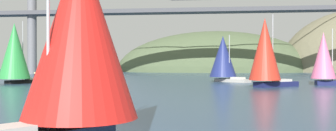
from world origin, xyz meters
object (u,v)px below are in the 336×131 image
Objects in this scene: sailboat_yellow_sail at (81,57)px; channel_buoy at (35,88)px; sailboat_red_spinnaker at (78,36)px; sailboat_scarlet_sail at (266,51)px; sailboat_navy_sail at (223,57)px; sailboat_green_sail at (15,52)px; sailboat_pink_spinnaker at (325,58)px.

sailboat_yellow_sail reaches higher than channel_buoy.
sailboat_red_spinnaker reaches higher than sailboat_yellow_sail.
sailboat_scarlet_sail is at bearing -17.55° from sailboat_yellow_sail.
channel_buoy is (1.47, -21.39, -4.22)m from sailboat_yellow_sail.
sailboat_yellow_sail is 21.85m from channel_buoy.
sailboat_navy_sail is 37.64m from sailboat_green_sail.
sailboat_green_sail reaches higher than channel_buoy.
sailboat_green_sail is at bearing 174.04° from sailboat_scarlet_sail.
channel_buoy is at bearing 119.06° from sailboat_red_spinnaker.
sailboat_green_sail is 19.96m from channel_buoy.
sailboat_scarlet_sail is at bearing -150.01° from sailboat_pink_spinnaker.
sailboat_pink_spinnaker is (41.83, -4.38, -0.19)m from sailboat_yellow_sail.
sailboat_navy_sail is 26.64m from sailboat_yellow_sail.
sailboat_navy_sail is 0.91× the size of sailboat_red_spinnaker.
sailboat_red_spinnaker is 55.22m from sailboat_yellow_sail.
sailboat_pink_spinnaker is at bearing -32.71° from sailboat_navy_sail.
sailboat_scarlet_sail is (5.92, -15.87, 0.72)m from sailboat_navy_sail.
sailboat_pink_spinnaker is (15.82, -10.16, -0.19)m from sailboat_navy_sail.
sailboat_green_sail is at bearing -162.18° from sailboat_navy_sail.
sailboat_navy_sail reaches higher than channel_buoy.
sailboat_pink_spinnaker is at bearing -5.98° from sailboat_yellow_sail.
sailboat_pink_spinnaker reaches higher than sailboat_navy_sail.
sailboat_navy_sail is at bearing 17.82° from sailboat_green_sail.
sailboat_scarlet_sail is 1.20× the size of sailboat_pink_spinnaker.
sailboat_pink_spinnaker is at bearing 1.51° from sailboat_green_sail.
sailboat_scarlet_sail is 11.47m from sailboat_pink_spinnaker.
channel_buoy is (11.28, -15.65, -5.10)m from sailboat_green_sail.
sailboat_yellow_sail is at bearing -167.48° from sailboat_navy_sail.
sailboat_green_sail reaches higher than sailboat_red_spinnaker.
sailboat_scarlet_sail is 1.20× the size of sailboat_yellow_sail.
sailboat_red_spinnaker is 35.34m from channel_buoy.
sailboat_green_sail is (-28.31, 46.29, 0.61)m from sailboat_red_spinnaker.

